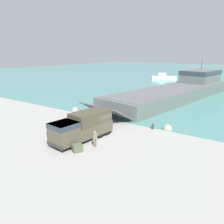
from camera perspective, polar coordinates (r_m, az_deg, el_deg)
name	(u,v)px	position (r m, az deg, el deg)	size (l,w,h in m)	color
ground_plane	(102,134)	(25.86, -2.53, -5.82)	(240.00, 240.00, 0.00)	gray
landing_craft	(181,88)	(49.92, 17.65, 5.93)	(14.85, 41.23, 7.72)	#56605B
military_truck	(82,126)	(23.96, -7.73, -3.70)	(3.23, 7.63, 2.99)	#4C4738
soldier_on_ramp	(95,138)	(22.17, -4.49, -6.76)	(0.39, 0.50, 1.71)	#6B664C
moored_boat_a	(163,77)	(82.85, 13.26, 8.84)	(8.92, 6.88, 2.29)	white
moored_boat_b	(198,78)	(82.63, 21.60, 8.16)	(3.43, 7.27, 2.24)	white
mooring_bollard	(153,126)	(27.87, 10.62, -3.62)	(0.35, 0.35, 0.75)	#333338
cargo_crate	(77,148)	(21.62, -9.06, -9.26)	(0.75, 0.90, 0.75)	#475638
shoreline_rock_a	(75,111)	(36.45, -9.58, 0.22)	(1.40, 1.40, 1.40)	gray
shoreline_rock_b	(89,114)	(34.40, -5.99, -0.55)	(0.58, 0.58, 0.58)	gray
shoreline_rock_c	(81,113)	(35.12, -8.04, -0.28)	(0.74, 0.74, 0.74)	gray
shoreline_rock_d	(167,129)	(28.32, 14.23, -4.40)	(1.28, 1.28, 1.28)	gray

